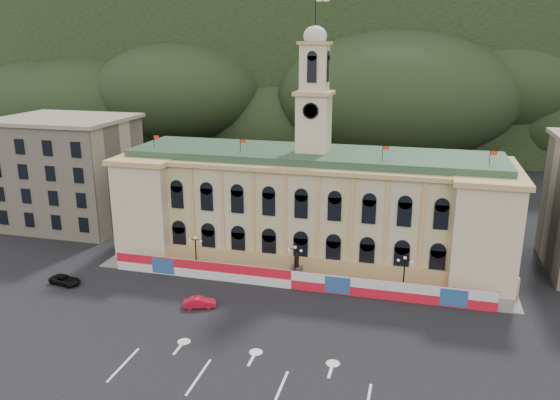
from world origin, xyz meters
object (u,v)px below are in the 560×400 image
(lamp_center, at_px, (295,261))
(black_suv, at_px, (65,280))
(statue, at_px, (297,271))
(red_sedan, at_px, (200,302))

(lamp_center, height_order, black_suv, lamp_center)
(statue, height_order, red_sedan, statue)
(statue, xyz_separation_m, red_sedan, (-9.42, -10.79, -0.55))
(red_sedan, bearing_deg, black_suv, 66.39)
(statue, distance_m, lamp_center, 2.14)
(statue, height_order, lamp_center, lamp_center)
(statue, distance_m, black_suv, 30.52)
(statue, bearing_deg, red_sedan, -131.14)
(lamp_center, relative_size, black_suv, 1.13)
(statue, distance_m, red_sedan, 14.33)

